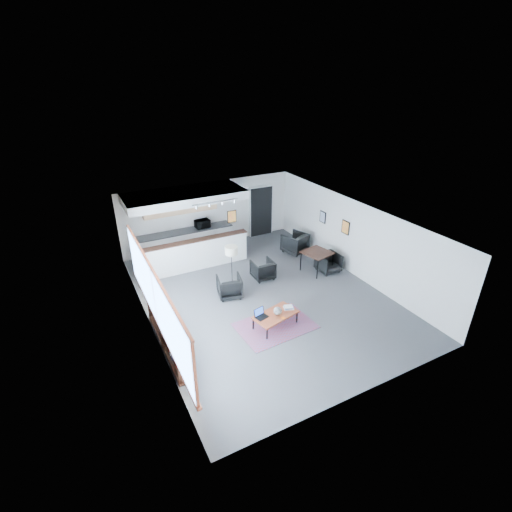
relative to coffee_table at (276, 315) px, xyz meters
name	(u,v)px	position (x,y,z in m)	size (l,w,h in m)	color
room	(263,259)	(0.42, 1.52, 0.93)	(7.02, 9.02, 2.62)	#4A4A4D
window	(155,299)	(-3.04, 0.62, 1.08)	(0.10, 5.95, 1.66)	#8CBFFF
console	(168,337)	(-2.88, 0.48, -0.05)	(0.35, 3.00, 0.80)	#341B12
kitchenette	(186,224)	(-0.78, 5.23, 1.01)	(4.20, 1.96, 2.60)	white
doorway	(261,211)	(2.72, 5.94, 0.70)	(1.10, 0.12, 2.15)	black
track_light	(215,203)	(-0.17, 3.72, 2.16)	(1.60, 0.07, 0.15)	silver
wall_art_lower	(346,227)	(3.89, 1.92, 1.18)	(0.03, 0.38, 0.48)	black
wall_art_upper	(323,217)	(3.89, 3.22, 1.13)	(0.03, 0.34, 0.44)	black
kilim_rug	(275,326)	(0.00, 0.00, -0.37)	(2.17, 1.54, 0.01)	#683651
coffee_table	(276,315)	(0.00, 0.00, 0.00)	(1.35, 0.92, 0.40)	brown
laptop	(260,314)	(-0.42, 0.10, 0.10)	(0.39, 0.34, 0.24)	black
ceramic_pot	(278,311)	(0.04, -0.04, 0.15)	(0.23, 0.23, 0.23)	gray
book_stack	(289,307)	(0.46, 0.06, 0.07)	(0.33, 0.29, 0.08)	silver
coaster	(283,318)	(0.09, -0.26, 0.03)	(0.11, 0.11, 0.01)	#E5590C
armchair_left	(229,286)	(-0.50, 2.01, 0.00)	(0.73, 0.68, 0.75)	black
armchair_right	(263,269)	(0.97, 2.53, -0.01)	(0.70, 0.65, 0.72)	black
floor_lamp	(231,252)	(-0.16, 2.57, 0.87)	(0.51, 0.51, 1.42)	black
dining_table	(317,254)	(2.89, 2.10, 0.31)	(1.05, 1.05, 0.74)	#341B12
dining_chair_near	(328,263)	(3.26, 1.88, -0.05)	(0.62, 0.58, 0.63)	black
dining_chair_far	(295,243)	(3.07, 3.78, -0.01)	(0.71, 0.66, 0.73)	black
microwave	(202,223)	(-0.01, 5.67, 0.74)	(0.55, 0.30, 0.37)	black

